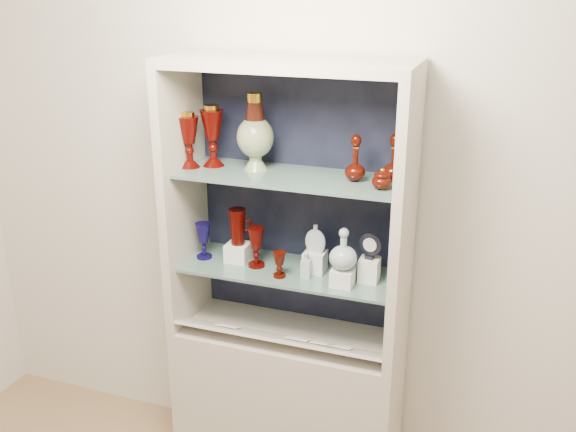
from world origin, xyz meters
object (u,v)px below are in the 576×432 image
(pedestal_lamp_right, at_px, (213,136))
(ruby_decanter_b, at_px, (394,156))
(clear_square_bottle, at_px, (306,264))
(lidded_bowl, at_px, (382,178))
(ruby_decanter_a, at_px, (356,155))
(ruby_pitcher, at_px, (238,227))
(cobalt_goblet, at_px, (204,241))
(pedestal_lamp_left, at_px, (189,140))
(enamel_urn, at_px, (255,132))
(flat_flask, at_px, (315,238))
(cameo_medallion, at_px, (370,246))
(ruby_goblet_tall, at_px, (256,247))
(clear_round_decanter, at_px, (343,250))
(ruby_goblet_small, at_px, (279,265))

(pedestal_lamp_right, xyz_separation_m, ruby_decanter_b, (0.77, 0.03, -0.03))
(clear_square_bottle, bearing_deg, lidded_bowl, -0.61)
(ruby_decanter_a, xyz_separation_m, ruby_pitcher, (-0.51, -0.01, -0.36))
(ruby_decanter_a, xyz_separation_m, cobalt_goblet, (-0.67, -0.03, -0.44))
(pedestal_lamp_left, xyz_separation_m, enamel_urn, (0.28, 0.06, 0.04))
(flat_flask, bearing_deg, clear_square_bottle, -103.40)
(pedestal_lamp_right, xyz_separation_m, ruby_decanter_a, (0.62, -0.02, -0.03))
(enamel_urn, xyz_separation_m, cameo_medallion, (0.51, -0.04, -0.42))
(ruby_goblet_tall, bearing_deg, ruby_decanter_b, 8.06)
(ruby_pitcher, bearing_deg, clear_round_decanter, -34.01)
(pedestal_lamp_left, bearing_deg, ruby_decanter_b, 5.55)
(ruby_pitcher, height_order, clear_round_decanter, ruby_pitcher)
(ruby_decanter_a, xyz_separation_m, flat_flask, (-0.16, -0.00, -0.37))
(ruby_pitcher, bearing_deg, ruby_goblet_small, -47.36)
(lidded_bowl, height_order, cameo_medallion, lidded_bowl)
(cobalt_goblet, bearing_deg, ruby_decanter_a, 2.48)
(flat_flask, bearing_deg, ruby_pitcher, -177.36)
(pedestal_lamp_right, distance_m, ruby_goblet_tall, 0.51)
(enamel_urn, height_order, ruby_decanter_b, enamel_urn)
(flat_flask, bearing_deg, cameo_medallion, -2.04)
(clear_round_decanter, relative_size, cameo_medallion, 1.47)
(ruby_goblet_small, distance_m, clear_square_bottle, 0.11)
(lidded_bowl, bearing_deg, pedestal_lamp_right, 173.42)
(pedestal_lamp_right, relative_size, lidded_bowl, 3.04)
(clear_square_bottle, bearing_deg, ruby_goblet_tall, 172.19)
(flat_flask, distance_m, cameo_medallion, 0.24)
(lidded_bowl, bearing_deg, cameo_medallion, 127.72)
(pedestal_lamp_left, height_order, cobalt_goblet, pedestal_lamp_left)
(pedestal_lamp_left, relative_size, cameo_medallion, 2.05)
(cobalt_goblet, bearing_deg, enamel_urn, 12.65)
(lidded_bowl, bearing_deg, enamel_urn, 170.32)
(pedestal_lamp_right, height_order, clear_round_decanter, pedestal_lamp_right)
(ruby_decanter_a, bearing_deg, cameo_medallion, -11.11)
(clear_round_decanter, bearing_deg, ruby_decanter_a, 80.37)
(cobalt_goblet, bearing_deg, ruby_pitcher, 8.35)
(enamel_urn, xyz_separation_m, ruby_pitcher, (-0.08, -0.03, -0.42))
(flat_flask, bearing_deg, pedestal_lamp_right, 179.79)
(pedestal_lamp_left, height_order, flat_flask, pedestal_lamp_left)
(pedestal_lamp_right, distance_m, cobalt_goblet, 0.47)
(pedestal_lamp_left, distance_m, cameo_medallion, 0.87)
(lidded_bowl, height_order, clear_round_decanter, lidded_bowl)
(clear_square_bottle, bearing_deg, enamel_urn, 160.35)
(pedestal_lamp_right, height_order, ruby_goblet_tall, pedestal_lamp_right)
(ruby_goblet_small, relative_size, ruby_pitcher, 0.69)
(ruby_goblet_tall, bearing_deg, clear_round_decanter, -7.53)
(cobalt_goblet, relative_size, ruby_goblet_small, 1.49)
(cobalt_goblet, bearing_deg, pedestal_lamp_left, -166.09)
(pedestal_lamp_right, xyz_separation_m, flat_flask, (0.47, -0.02, -0.40))
(pedestal_lamp_left, bearing_deg, ruby_goblet_small, -8.39)
(pedestal_lamp_left, relative_size, enamel_urn, 0.74)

